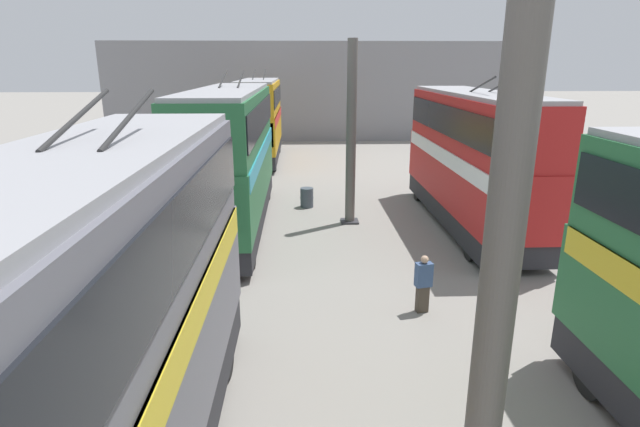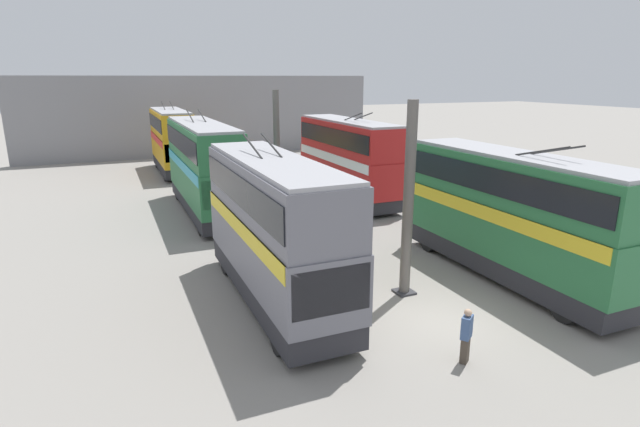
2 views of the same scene
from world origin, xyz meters
name	(u,v)px [view 2 (image 2 of 2)]	position (x,y,z in m)	size (l,w,h in m)	color
ground_plane	(444,321)	(0.00, 0.00, 0.00)	(240.00, 240.00, 0.00)	gray
depot_back_wall	(206,116)	(40.06, 0.00, 4.00)	(0.50, 36.00, 8.01)	gray
support_column_near	(408,204)	(2.44, 0.00, 3.45)	(0.70, 0.70, 7.14)	#605B56
support_column_far	(277,150)	(17.32, 0.00, 3.45)	(0.70, 0.70, 7.14)	#605B56
bus_left_near	(513,209)	(2.10, -4.66, 2.87)	(10.67, 2.54, 5.67)	black
bus_left_far	(348,155)	(16.77, -4.66, 2.96)	(10.60, 2.54, 5.85)	black
bus_right_near	(274,222)	(3.70, 4.66, 2.97)	(9.75, 2.54, 5.83)	black
bus_right_mid	(203,163)	(16.97, 4.66, 3.03)	(11.37, 2.54, 5.96)	black
bus_right_far	(172,137)	(31.13, 4.66, 2.99)	(9.65, 2.54, 5.88)	black
person_aisle_midway	(348,221)	(9.57, -1.14, 0.82)	(0.32, 0.46, 1.56)	#473D33
person_by_right_row	(354,286)	(1.95, 2.37, 0.89)	(0.43, 0.25, 1.69)	#2D2D33
person_aisle_foreground	(466,335)	(-2.29, 1.01, 0.87)	(0.44, 0.48, 1.66)	#473D33
oil_drum	(242,192)	(19.66, 1.72, 0.44)	(0.61, 0.61, 0.88)	#424C56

